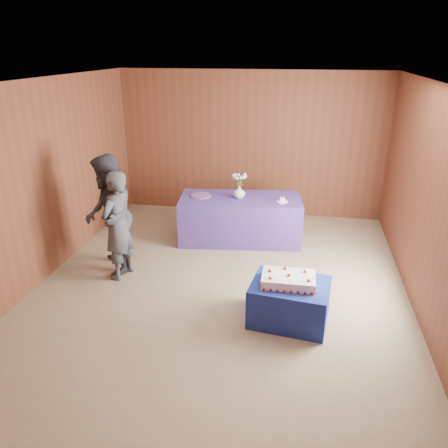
% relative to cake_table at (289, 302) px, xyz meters
% --- Properties ---
extents(ground, '(6.00, 6.00, 0.00)m').
position_rel_cake_table_xyz_m(ground, '(-0.96, 0.62, -0.25)').
color(ground, gray).
rests_on(ground, ground).
extents(room_shell, '(5.04, 6.04, 2.72)m').
position_rel_cake_table_xyz_m(room_shell, '(-0.96, 0.62, 1.55)').
color(room_shell, brown).
rests_on(room_shell, ground).
extents(cake_table, '(0.98, 0.81, 0.50)m').
position_rel_cake_table_xyz_m(cake_table, '(0.00, 0.00, 0.00)').
color(cake_table, navy).
rests_on(cake_table, ground).
extents(serving_table, '(2.10, 1.14, 0.75)m').
position_rel_cake_table_xyz_m(serving_table, '(-0.94, 2.25, 0.12)').
color(serving_table, '#51389A').
rests_on(serving_table, ground).
extents(sheet_cake, '(0.65, 0.45, 0.15)m').
position_rel_cake_table_xyz_m(sheet_cake, '(-0.03, -0.00, 0.31)').
color(sheet_cake, white).
rests_on(sheet_cake, cake_table).
extents(vase, '(0.24, 0.24, 0.20)m').
position_rel_cake_table_xyz_m(vase, '(-0.96, 2.25, 0.60)').
color(vase, white).
rests_on(vase, serving_table).
extents(flower_spray, '(0.25, 0.24, 0.19)m').
position_rel_cake_table_xyz_m(flower_spray, '(-0.96, 2.25, 0.86)').
color(flower_spray, '#356327').
rests_on(flower_spray, vase).
extents(platter, '(0.36, 0.36, 0.02)m').
position_rel_cake_table_xyz_m(platter, '(-1.60, 2.22, 0.51)').
color(platter, '#7352A4').
rests_on(platter, serving_table).
extents(plate, '(0.21, 0.21, 0.01)m').
position_rel_cake_table_xyz_m(plate, '(-0.25, 2.18, 0.51)').
color(plate, white).
rests_on(plate, serving_table).
extents(cake_slice, '(0.08, 0.07, 0.09)m').
position_rel_cake_table_xyz_m(cake_slice, '(-0.25, 2.18, 0.55)').
color(cake_slice, white).
rests_on(cake_slice, plate).
extents(knife, '(0.26, 0.03, 0.00)m').
position_rel_cake_table_xyz_m(knife, '(-0.22, 2.06, 0.50)').
color(knife, silver).
rests_on(knife, serving_table).
extents(guest_left, '(0.48, 0.63, 1.55)m').
position_rel_cake_table_xyz_m(guest_left, '(-2.42, 0.67, 0.53)').
color(guest_left, '#3C3E47').
rests_on(guest_left, ground).
extents(guest_right, '(0.96, 1.04, 1.73)m').
position_rel_cake_table_xyz_m(guest_right, '(-2.59, 0.79, 0.62)').
color(guest_right, '#30313A').
rests_on(guest_right, ground).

